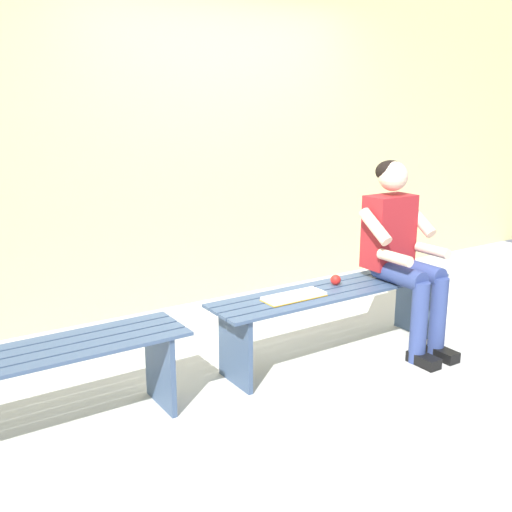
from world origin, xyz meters
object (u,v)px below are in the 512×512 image
object	(u,v)px
person_seated	(401,247)
apple	(336,280)
bench_far	(7,380)
bench_near	(335,304)
book_open	(294,297)

from	to	relation	value
person_seated	apple	size ratio (longest dim) A/B	18.31
bench_far	apple	size ratio (longest dim) A/B	26.10
person_seated	bench_far	bearing A→B (deg)	-2.32
bench_near	person_seated	bearing A→B (deg)	168.00
bench_near	person_seated	distance (m)	0.60
person_seated	bench_near	bearing A→B (deg)	-12.00
bench_near	apple	size ratio (longest dim) A/B	25.43
person_seated	book_open	world-z (taller)	person_seated
person_seated	book_open	xyz separation A→B (m)	(0.84, -0.08, -0.22)
person_seated	apple	bearing A→B (deg)	-19.36
bench_far	book_open	bearing A→B (deg)	179.17
apple	person_seated	bearing A→B (deg)	160.64
book_open	person_seated	bearing A→B (deg)	174.35
bench_far	apple	world-z (taller)	apple
apple	book_open	bearing A→B (deg)	10.79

